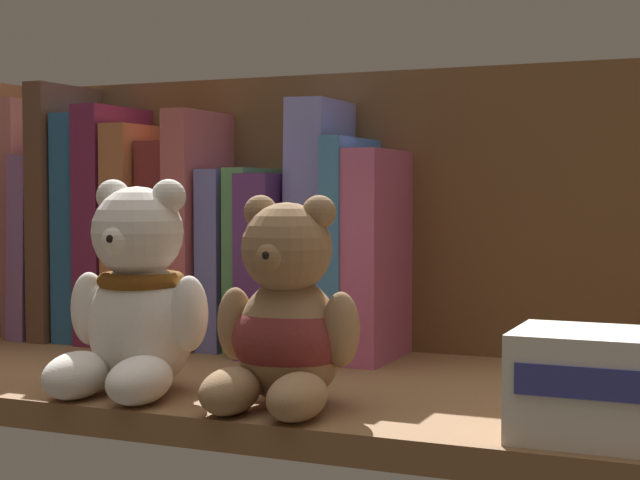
{
  "coord_description": "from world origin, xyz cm",
  "views": [
    {
      "loc": [
        30.77,
        -68.48,
        16.35
      ],
      "look_at": [
        1.37,
        0.0,
        12.65
      ],
      "focal_mm": 55.24,
      "sensor_mm": 36.0,
      "label": 1
    }
  ],
  "objects_px": {
    "book_3": "(99,227)",
    "teddy_bear_larger": "(136,301)",
    "book_0": "(40,217)",
    "book_1": "(57,245)",
    "book_4": "(124,224)",
    "book_8": "(233,258)",
    "book_2": "(76,212)",
    "book_11": "(323,227)",
    "book_6": "(179,243)",
    "teddy_bear_smaller": "(286,324)",
    "book_5": "(151,234)",
    "book_10": "(287,262)",
    "book_7": "(207,229)",
    "small_product_box": "(599,385)",
    "book_9": "(257,258)",
    "book_13": "(384,254)",
    "book_12": "(354,247)"
  },
  "relations": [
    {
      "from": "book_0",
      "to": "book_3",
      "type": "distance_m",
      "value": 0.07
    },
    {
      "from": "book_6",
      "to": "teddy_bear_smaller",
      "type": "xyz_separation_m",
      "value": [
        0.21,
        -0.22,
        -0.04
      ]
    },
    {
      "from": "book_4",
      "to": "book_1",
      "type": "bearing_deg",
      "value": 180.0
    },
    {
      "from": "book_1",
      "to": "book_7",
      "type": "height_order",
      "value": "book_7"
    },
    {
      "from": "book_4",
      "to": "book_7",
      "type": "relative_size",
      "value": 1.03
    },
    {
      "from": "book_13",
      "to": "teddy_bear_smaller",
      "type": "relative_size",
      "value": 1.27
    },
    {
      "from": "book_12",
      "to": "book_13",
      "type": "height_order",
      "value": "book_12"
    },
    {
      "from": "book_1",
      "to": "book_8",
      "type": "relative_size",
      "value": 1.09
    },
    {
      "from": "book_1",
      "to": "teddy_bear_smaller",
      "type": "relative_size",
      "value": 1.26
    },
    {
      "from": "book_3",
      "to": "book_10",
      "type": "relative_size",
      "value": 1.36
    },
    {
      "from": "book_3",
      "to": "small_product_box",
      "type": "distance_m",
      "value": 0.56
    },
    {
      "from": "book_11",
      "to": "book_12",
      "type": "distance_m",
      "value": 0.03
    },
    {
      "from": "book_11",
      "to": "book_13",
      "type": "distance_m",
      "value": 0.06
    },
    {
      "from": "book_1",
      "to": "teddy_bear_larger",
      "type": "bearing_deg",
      "value": -42.1
    },
    {
      "from": "book_2",
      "to": "book_5",
      "type": "xyz_separation_m",
      "value": [
        0.09,
        0.0,
        -0.02
      ]
    },
    {
      "from": "teddy_bear_smaller",
      "to": "teddy_bear_larger",
      "type": "bearing_deg",
      "value": 179.18
    },
    {
      "from": "book_5",
      "to": "teddy_bear_larger",
      "type": "relative_size",
      "value": 1.35
    },
    {
      "from": "book_4",
      "to": "book_8",
      "type": "relative_size",
      "value": 1.37
    },
    {
      "from": "book_2",
      "to": "book_11",
      "type": "height_order",
      "value": "book_2"
    },
    {
      "from": "book_3",
      "to": "book_2",
      "type": "bearing_deg",
      "value": 180.0
    },
    {
      "from": "book_11",
      "to": "book_12",
      "type": "bearing_deg",
      "value": 0.0
    },
    {
      "from": "book_0",
      "to": "book_12",
      "type": "distance_m",
      "value": 0.34
    },
    {
      "from": "book_13",
      "to": "teddy_bear_larger",
      "type": "relative_size",
      "value": 1.17
    },
    {
      "from": "book_2",
      "to": "book_3",
      "type": "distance_m",
      "value": 0.03
    },
    {
      "from": "book_8",
      "to": "book_10",
      "type": "xyz_separation_m",
      "value": [
        0.05,
        0.0,
        -0.0
      ]
    },
    {
      "from": "book_11",
      "to": "book_6",
      "type": "bearing_deg",
      "value": 180.0
    },
    {
      "from": "book_1",
      "to": "book_4",
      "type": "bearing_deg",
      "value": 0.0
    },
    {
      "from": "book_3",
      "to": "teddy_bear_larger",
      "type": "relative_size",
      "value": 1.42
    },
    {
      "from": "book_3",
      "to": "book_7",
      "type": "relative_size",
      "value": 1.0
    },
    {
      "from": "book_2",
      "to": "book_9",
      "type": "xyz_separation_m",
      "value": [
        0.2,
        0.0,
        -0.04
      ]
    },
    {
      "from": "book_12",
      "to": "book_11",
      "type": "bearing_deg",
      "value": 180.0
    },
    {
      "from": "book_4",
      "to": "book_13",
      "type": "relative_size",
      "value": 1.25
    },
    {
      "from": "book_13",
      "to": "small_product_box",
      "type": "relative_size",
      "value": 1.84
    },
    {
      "from": "book_10",
      "to": "small_product_box",
      "type": "bearing_deg",
      "value": -36.17
    },
    {
      "from": "book_1",
      "to": "book_13",
      "type": "xyz_separation_m",
      "value": [
        0.35,
        0.0,
        0.0
      ]
    },
    {
      "from": "book_4",
      "to": "book_12",
      "type": "height_order",
      "value": "book_4"
    },
    {
      "from": "book_10",
      "to": "book_9",
      "type": "bearing_deg",
      "value": 180.0
    },
    {
      "from": "book_8",
      "to": "small_product_box",
      "type": "relative_size",
      "value": 1.68
    },
    {
      "from": "book_5",
      "to": "book_4",
      "type": "bearing_deg",
      "value": 180.0
    },
    {
      "from": "book_0",
      "to": "book_7",
      "type": "bearing_deg",
      "value": 0.0
    },
    {
      "from": "book_2",
      "to": "small_product_box",
      "type": "height_order",
      "value": "book_2"
    },
    {
      "from": "book_2",
      "to": "book_10",
      "type": "bearing_deg",
      "value": 0.0
    },
    {
      "from": "book_6",
      "to": "teddy_bear_larger",
      "type": "xyz_separation_m",
      "value": [
        0.09,
        -0.21,
        -0.03
      ]
    },
    {
      "from": "book_10",
      "to": "book_13",
      "type": "xyz_separation_m",
      "value": [
        0.09,
        0.0,
        0.01
      ]
    },
    {
      "from": "book_9",
      "to": "teddy_bear_smaller",
      "type": "distance_m",
      "value": 0.25
    },
    {
      "from": "small_product_box",
      "to": "book_2",
      "type": "bearing_deg",
      "value": 157.45
    },
    {
      "from": "book_12",
      "to": "teddy_bear_smaller",
      "type": "height_order",
      "value": "book_12"
    },
    {
      "from": "book_2",
      "to": "book_9",
      "type": "bearing_deg",
      "value": 0.0
    },
    {
      "from": "book_9",
      "to": "teddy_bear_larger",
      "type": "relative_size",
      "value": 1.08
    },
    {
      "from": "book_5",
      "to": "book_13",
      "type": "distance_m",
      "value": 0.24
    }
  ]
}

